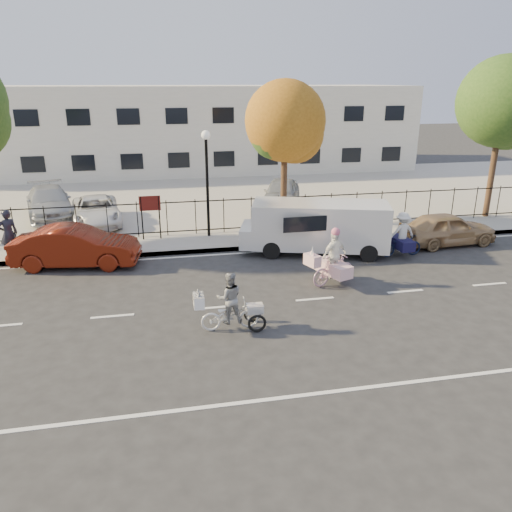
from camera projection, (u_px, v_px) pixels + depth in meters
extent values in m
plane|color=#333334|center=(218.00, 307.00, 14.71)|extent=(120.00, 120.00, 0.00)
cube|color=#A8A399|center=(201.00, 251.00, 19.35)|extent=(60.00, 0.10, 0.15)
cube|color=#A8A399|center=(199.00, 243.00, 20.32)|extent=(60.00, 2.20, 0.15)
cube|color=#A8A399|center=(185.00, 196.00, 28.55)|extent=(60.00, 15.60, 0.15)
cube|color=silver|center=(174.00, 128.00, 36.83)|extent=(34.00, 10.00, 6.00)
cylinder|color=black|center=(207.00, 189.00, 20.37)|extent=(0.12, 0.12, 4.00)
sphere|color=white|center=(206.00, 135.00, 19.66)|extent=(0.36, 0.36, 0.36)
cylinder|color=black|center=(142.00, 218.00, 20.24)|extent=(0.06, 0.06, 1.80)
cylinder|color=black|center=(160.00, 217.00, 20.37)|extent=(0.06, 0.06, 1.80)
cube|color=#59140F|center=(150.00, 203.00, 20.10)|extent=(0.85, 0.04, 0.60)
imported|color=silver|center=(230.00, 315.00, 13.30)|extent=(1.55, 0.55, 0.81)
imported|color=white|center=(229.00, 298.00, 13.14)|extent=(0.70, 0.54, 1.42)
cube|color=white|center=(199.00, 301.00, 12.99)|extent=(0.27, 0.50, 0.33)
cone|color=white|center=(198.00, 291.00, 13.02)|extent=(0.13, 0.13, 0.16)
cone|color=white|center=(199.00, 295.00, 12.82)|extent=(0.13, 0.13, 0.16)
torus|color=black|center=(257.00, 323.00, 13.18)|extent=(0.51, 0.08, 0.51)
torus|color=black|center=(253.00, 313.00, 13.77)|extent=(0.51, 0.08, 0.51)
cube|color=white|center=(255.00, 309.00, 13.38)|extent=(0.45, 0.32, 0.23)
imported|color=#D19FB2|center=(334.00, 270.00, 16.25)|extent=(1.73, 1.03, 1.00)
imported|color=white|center=(334.00, 255.00, 16.09)|extent=(1.00, 0.69, 1.58)
cube|color=beige|center=(312.00, 260.00, 15.64)|extent=(0.48, 0.62, 0.36)
cone|color=white|center=(313.00, 250.00, 15.53)|extent=(0.12, 0.12, 0.32)
cube|color=beige|center=(334.00, 268.00, 16.24)|extent=(0.98, 1.41, 0.40)
sphere|color=#D66584|center=(336.00, 232.00, 15.83)|extent=(0.28, 0.28, 0.28)
imported|color=black|center=(401.00, 245.00, 18.90)|extent=(1.66, 0.64, 0.86)
imported|color=white|center=(402.00, 232.00, 18.72)|extent=(0.99, 0.60, 1.50)
cube|color=#121036|center=(381.00, 233.00, 18.53)|extent=(0.31, 0.54, 0.34)
cone|color=gold|center=(380.00, 227.00, 18.63)|extent=(0.11, 0.22, 0.31)
cone|color=gold|center=(384.00, 230.00, 18.31)|extent=(0.11, 0.22, 0.31)
cube|color=#121036|center=(401.00, 243.00, 18.87)|extent=(0.58, 1.26, 0.38)
cube|color=white|center=(320.00, 225.00, 19.02)|extent=(5.41, 3.27, 1.70)
cube|color=white|center=(249.00, 241.00, 18.66)|extent=(0.98, 1.90, 0.75)
cylinder|color=black|center=(279.00, 254.00, 18.19)|extent=(0.70, 0.42, 0.66)
cylinder|color=black|center=(269.00, 241.00, 19.72)|extent=(0.70, 0.42, 0.66)
cylinder|color=black|center=(371.00, 248.00, 18.85)|extent=(0.70, 0.42, 0.66)
cylinder|color=black|center=(355.00, 236.00, 20.39)|extent=(0.70, 0.42, 0.66)
imported|color=#63190B|center=(76.00, 247.00, 17.79)|extent=(4.57, 2.13, 1.45)
imported|color=tan|center=(447.00, 229.00, 20.16)|extent=(4.03, 1.84, 1.34)
imported|color=black|center=(8.00, 234.00, 18.15)|extent=(0.79, 0.68, 1.81)
imported|color=#ABAEB3|center=(49.00, 202.00, 23.79)|extent=(3.04, 5.14, 1.40)
imported|color=white|center=(96.00, 211.00, 22.61)|extent=(2.63, 4.61, 1.21)
imported|color=#969A9D|center=(281.00, 193.00, 25.68)|extent=(3.07, 4.51, 1.43)
cylinder|color=#442D1D|center=(284.00, 181.00, 22.37)|extent=(0.28, 0.28, 4.10)
sphere|color=#9F6219|center=(285.00, 121.00, 21.49)|extent=(3.51, 3.51, 3.51)
sphere|color=#9F6219|center=(295.00, 134.00, 21.97)|extent=(2.58, 2.58, 2.58)
cylinder|color=#442D1D|center=(492.00, 170.00, 23.38)|extent=(0.28, 0.28, 4.75)
sphere|color=#385B1E|center=(503.00, 102.00, 22.37)|extent=(4.07, 4.07, 4.07)
sphere|color=#385B1E|center=(507.00, 117.00, 22.87)|extent=(2.99, 2.99, 2.99)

